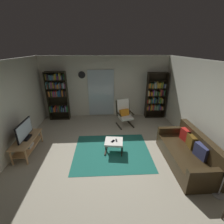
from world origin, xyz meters
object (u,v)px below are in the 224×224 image
at_px(lounge_armchair, 124,112).
at_px(television, 24,131).
at_px(bookshelf_near_sofa, 155,96).
at_px(tv_remote, 116,140).
at_px(bookshelf_near_tv, 57,94).
at_px(ottoman, 114,143).
at_px(leather_sofa, 188,153).
at_px(wall_clock, 82,75).
at_px(tv_stand, 27,143).
at_px(cell_phone, 113,141).

bearing_deg(lounge_armchair, television, -151.42).
distance_m(bookshelf_near_sofa, tv_remote, 3.15).
distance_m(bookshelf_near_tv, ottoman, 3.41).
bearing_deg(leather_sofa, bookshelf_near_sofa, 89.33).
bearing_deg(bookshelf_near_tv, wall_clock, 12.02).
height_order(bookshelf_near_sofa, lounge_armchair, bookshelf_near_sofa).
relative_size(tv_stand, tv_remote, 8.31).
distance_m(cell_phone, wall_clock, 3.30).
bearing_deg(television, wall_clock, 62.25).
distance_m(bookshelf_near_tv, leather_sofa, 5.20).
bearing_deg(bookshelf_near_tv, television, -98.08).
relative_size(lounge_armchair, cell_phone, 7.30).
xyz_separation_m(bookshelf_near_tv, wall_clock, (1.03, 0.22, 0.73)).
relative_size(leather_sofa, tv_remote, 13.72).
bearing_deg(cell_phone, lounge_armchair, 108.92).
bearing_deg(leather_sofa, tv_stand, 171.01).
relative_size(bookshelf_near_tv, tv_remote, 14.08).
height_order(bookshelf_near_tv, ottoman, bookshelf_near_tv).
xyz_separation_m(lounge_armchair, wall_clock, (-1.68, 0.94, 1.32)).
relative_size(bookshelf_near_sofa, tv_remote, 13.61).
bearing_deg(tv_stand, television, 76.33).
height_order(cell_phone, wall_clock, wall_clock).
bearing_deg(wall_clock, bookshelf_near_sofa, -3.98).
relative_size(television, lounge_armchair, 0.84).
bearing_deg(bookshelf_near_sofa, television, -151.96).
bearing_deg(tv_stand, bookshelf_near_sofa, 28.12).
height_order(tv_stand, cell_phone, tv_stand).
height_order(lounge_armchair, cell_phone, lounge_armchair).
distance_m(bookshelf_near_tv, tv_remote, 3.43).
xyz_separation_m(bookshelf_near_tv, tv_remote, (2.26, -2.46, -0.75)).
bearing_deg(wall_clock, leather_sofa, -47.16).
xyz_separation_m(tv_remote, wall_clock, (-1.23, 2.68, 1.48)).
bearing_deg(television, bookshelf_near_tv, 81.92).
distance_m(tv_stand, television, 0.40).
bearing_deg(cell_phone, ottoman, 68.57).
xyz_separation_m(leather_sofa, cell_phone, (-1.94, 0.60, 0.06)).
distance_m(ottoman, tv_remote, 0.11).
xyz_separation_m(television, bookshelf_near_tv, (0.34, 2.38, 0.40)).
distance_m(bookshelf_near_sofa, leather_sofa, 3.17).
height_order(bookshelf_near_sofa, tv_remote, bookshelf_near_sofa).
bearing_deg(ottoman, tv_stand, 177.96).
distance_m(tv_stand, bookshelf_near_tv, 2.55).
distance_m(bookshelf_near_tv, cell_phone, 3.39).
xyz_separation_m(bookshelf_near_sofa, ottoman, (-1.95, -2.48, -0.66)).
distance_m(television, tv_remote, 2.62).
bearing_deg(cell_phone, leather_sofa, 19.01).
bearing_deg(leather_sofa, lounge_armchair, 120.50).
distance_m(tv_stand, lounge_armchair, 3.48).
xyz_separation_m(bookshelf_near_sofa, cell_phone, (-1.98, -2.50, -0.59)).
bearing_deg(bookshelf_near_sofa, lounge_armchair, -153.11).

